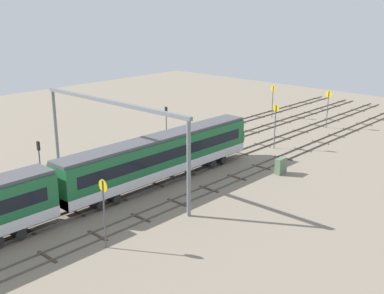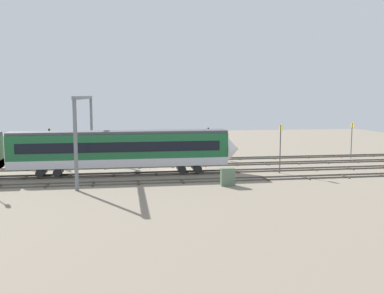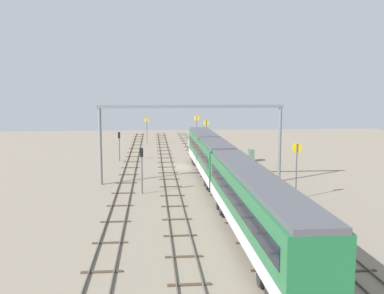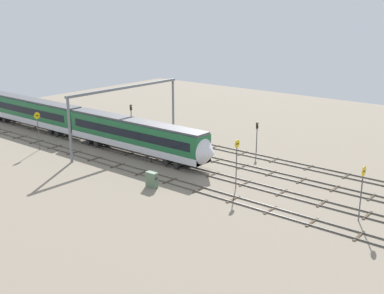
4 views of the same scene
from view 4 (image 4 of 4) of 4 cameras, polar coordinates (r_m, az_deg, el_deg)
ground_plane at (r=64.68m, az=-1.27°, el=-1.44°), size 110.55×110.55×0.00m
track_near_foreground at (r=59.52m, az=-5.90°, el=-3.04°), size 94.55×2.40×0.16m
track_with_train at (r=62.89m, az=-2.73°, el=-1.91°), size 94.55×2.40×0.16m
track_middle at (r=66.46m, az=0.11°, el=-0.89°), size 94.55×2.40×0.16m
track_second_far at (r=70.20m, az=2.65°, el=0.02°), size 94.55×2.40×0.16m
train at (r=75.08m, az=-13.09°, el=2.72°), size 50.40×3.24×4.80m
overhead_gantry at (r=70.01m, az=-7.78°, el=5.47°), size 0.40×20.82×8.82m
speed_sign_near_foreground at (r=53.55m, az=5.31°, el=-1.22°), size 0.14×0.91×5.62m
speed_sign_mid_trackside at (r=71.53m, az=-17.80°, el=2.44°), size 0.14×0.95×5.46m
speed_sign_far_trackside at (r=47.78m, az=19.50°, el=-4.27°), size 0.14×1.00×5.49m
signal_light_trackside_approach at (r=67.73m, az=7.71°, el=1.71°), size 0.31×0.32×4.29m
signal_light_trackside_departure at (r=77.89m, az=-7.21°, el=3.81°), size 0.31×0.32×4.70m
relay_cabinet at (r=54.66m, az=-4.79°, el=-3.87°), size 1.40×0.68×1.76m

